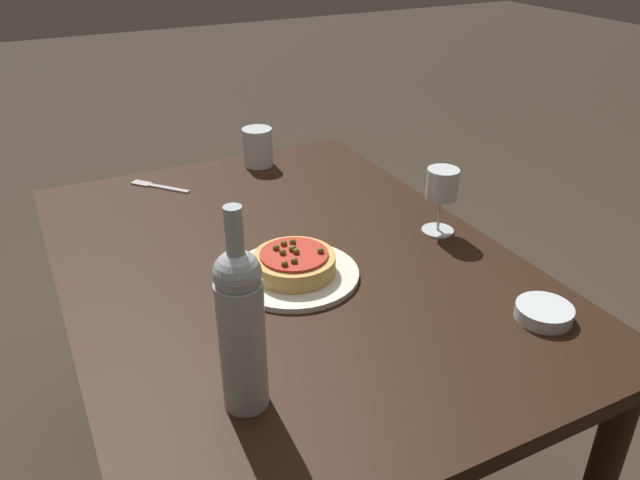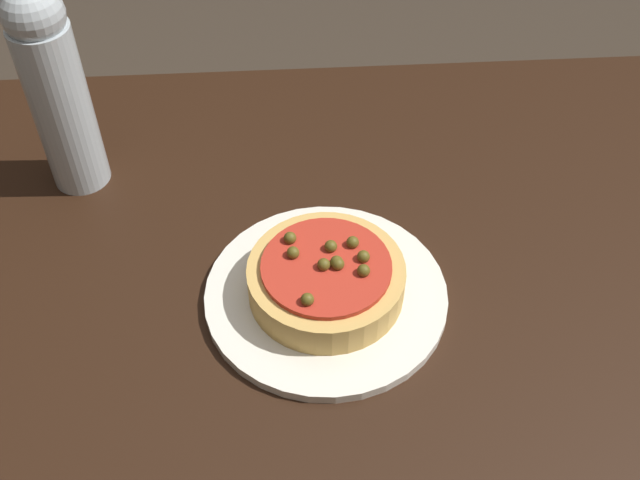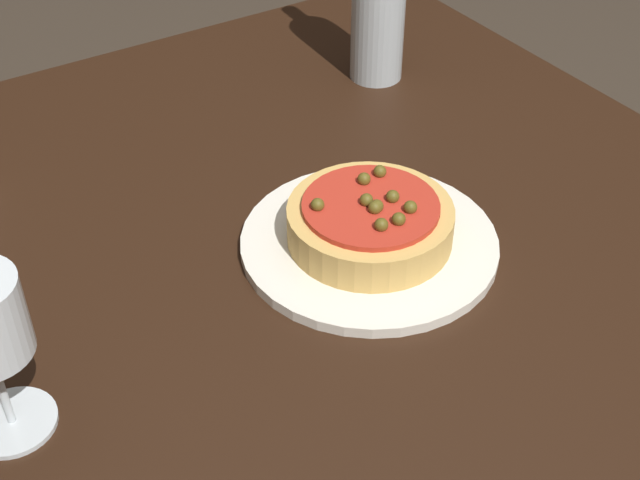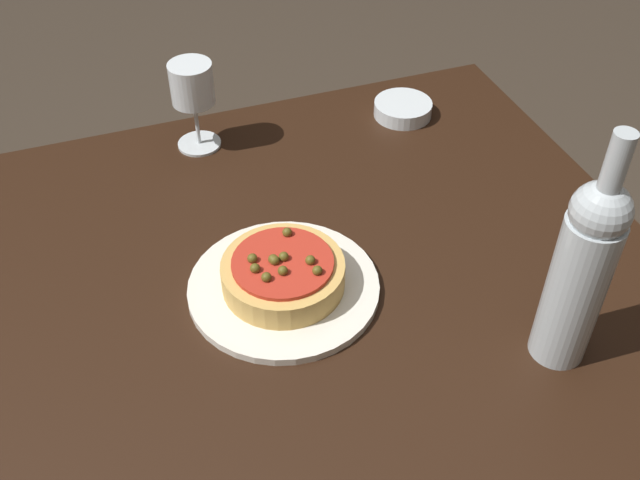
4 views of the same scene
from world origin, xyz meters
The scene contains 3 objects.
dining_table centered at (0.00, 0.00, 0.63)m, with size 1.28×0.93×0.71m.
dinner_plate centered at (-0.08, 0.01, 0.72)m, with size 0.27×0.27×0.01m.
pizza centered at (-0.08, 0.01, 0.74)m, with size 0.17×0.17×0.06m.
Camera 3 is at (0.51, -0.42, 1.30)m, focal length 50.00 mm.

